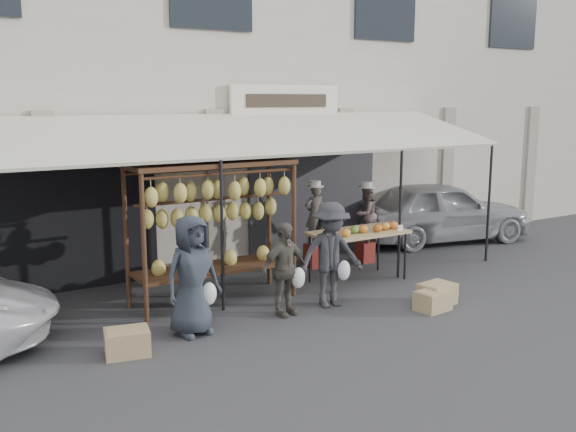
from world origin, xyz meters
name	(u,v)px	position (x,y,z in m)	size (l,w,h in m)	color
ground_plane	(320,320)	(0.00, 0.00, 0.00)	(90.00, 90.00, 0.00)	#2D2D30
shophouse	(154,78)	(0.00, 6.50, 3.65)	(24.00, 6.15, 7.30)	beige
awning	(245,136)	(0.01, 2.28, 2.57)	(10.00, 2.35, 2.92)	beige
banana_rack	(214,205)	(-0.94, 1.55, 1.58)	(2.60, 0.90, 2.24)	#322113
produce_table	(360,233)	(1.74, 1.32, 0.87)	(1.70, 0.90, 1.04)	tan
vendor_left	(315,215)	(1.62, 2.55, 1.02)	(0.42, 0.27, 1.14)	#544B45
vendor_right	(366,214)	(2.70, 2.36, 0.97)	(0.54, 0.42, 1.12)	#6F5956
customer_left	(192,275)	(-1.79, 0.46, 0.83)	(0.81, 0.53, 1.66)	#2B313A
customer_mid	(284,269)	(-0.32, 0.49, 0.70)	(0.82, 0.34, 1.40)	#534E45
customer_right	(331,255)	(0.51, 0.47, 0.82)	(1.06, 0.61, 1.64)	#2C2C30
stool_left	(314,256)	(1.62, 2.55, 0.23)	(0.32, 0.32, 0.45)	maroon
stool_right	(365,252)	(2.70, 2.36, 0.20)	(0.29, 0.29, 0.41)	maroon
crate_near_a	(433,301)	(1.72, -0.53, 0.15)	(0.50, 0.38, 0.30)	tan
crate_near_b	(437,294)	(1.98, -0.34, 0.17)	(0.55, 0.42, 0.33)	tan
crate_far	(127,342)	(-2.79, 0.22, 0.16)	(0.55, 0.41, 0.33)	tan
sedan	(440,211)	(5.31, 2.97, 0.70)	(1.65, 4.10, 1.40)	#A1A2A6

